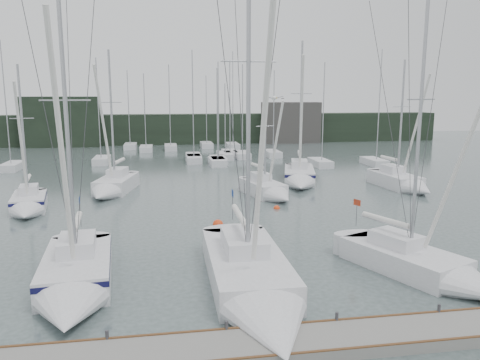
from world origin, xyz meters
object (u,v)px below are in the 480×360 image
Objects in this scene: sailboat_near_center at (256,290)px; sailboat_mid_e at (405,183)px; buoy_b at (277,209)px; sailboat_mid_a at (28,205)px; buoy_a at (218,225)px; sailboat_near_left at (74,283)px; sailboat_mid_c at (270,191)px; sailboat_mid_d at (300,178)px; sailboat_near_right at (435,271)px; sailboat_mid_b at (111,188)px.

sailboat_mid_e is (17.53, 20.37, 0.00)m from sailboat_near_center.
sailboat_mid_a is at bearing 174.69° from buoy_b.
buoy_a is 6.06m from buoy_b.
sailboat_mid_a reaches higher than buoy_b.
sailboat_near_left reaches higher than sailboat_mid_c.
sailboat_near_center is 11.84m from buoy_a.
sailboat_mid_e is at bearing 20.79° from buoy_b.
sailboat_near_left is at bearing -111.24° from sailboat_mid_d.
sailboat_mid_d is at bearing 53.56° from buoy_a.
sailboat_mid_e is at bearing 42.14° from sailboat_near_right.
sailboat_mid_d is at bearing 17.28° from sailboat_mid_b.
sailboat_mid_b is 26.79× the size of buoy_b.
sailboat_near_center is 1.29× the size of sailboat_mid_b.
sailboat_mid_c is (-3.49, 18.28, 0.02)m from sailboat_near_right.
sailboat_mid_e is at bearing 6.65° from sailboat_mid_b.
sailboat_mid_c is at bearing 55.03° from buoy_a.
sailboat_mid_d reaches higher than sailboat_mid_b.
sailboat_mid_c is 12.62m from sailboat_mid_e.
sailboat_mid_a is 0.87× the size of sailboat_mid_b.
sailboat_near_right is at bearing -47.16° from sailboat_mid_a.
sailboat_mid_e is (25.55, -2.26, -0.01)m from sailboat_mid_b.
sailboat_mid_e is (12.57, 1.19, 0.04)m from sailboat_mid_c.
sailboat_mid_a is 0.92× the size of sailboat_mid_e.
sailboat_near_center reaches higher than sailboat_mid_a.
sailboat_near_right is 1.24× the size of sailboat_mid_a.
buoy_a is (-17.71, -8.54, -0.58)m from sailboat_mid_e.
sailboat_mid_a reaches higher than sailboat_mid_c.
sailboat_mid_d is at bearing 63.63° from buoy_b.
sailboat_mid_a is 17.99m from buoy_b.
sailboat_near_right is 1.14× the size of sailboat_mid_e.
sailboat_near_center is 1.20× the size of sailboat_near_right.
buoy_b is at bearing -15.62° from sailboat_mid_a.
sailboat_near_center is 24.01m from sailboat_mid_b.
sailboat_mid_d is (4.07, 5.12, 0.11)m from sailboat_mid_c.
sailboat_near_left is 20.67m from sailboat_mid_b.
sailboat_mid_d is 20.38× the size of buoy_a.
sailboat_near_center is at bearing -20.07° from sailboat_near_left.
sailboat_mid_e is (8.50, -3.93, -0.07)m from sailboat_mid_d.
sailboat_mid_a is (-13.24, 17.15, -0.02)m from sailboat_near_center.
sailboat_near_right is at bearing -9.12° from sailboat_near_left.
sailboat_mid_d reaches higher than buoy_b.
sailboat_near_left is at bearing -131.81° from buoy_b.
buoy_b is (4.66, 15.48, -0.58)m from sailboat_near_center.
sailboat_mid_e is at bearing 31.18° from sailboat_near_left.
sailboat_mid_d is (0.58, 23.41, 0.13)m from sailboat_near_right.
sailboat_near_center is at bearing -118.42° from sailboat_mid_c.
sailboat_mid_c is 13.93× the size of buoy_a.
sailboat_mid_d is 9.36m from sailboat_mid_e.
sailboat_near_left is at bearing -126.32° from buoy_a.
sailboat_mid_e reaches higher than buoy_b.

